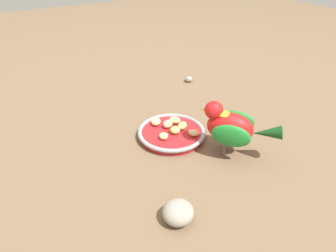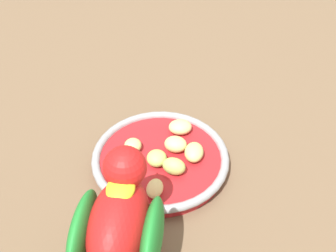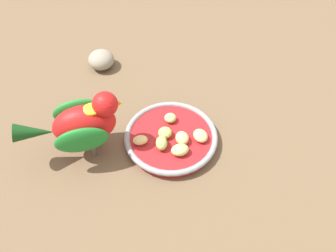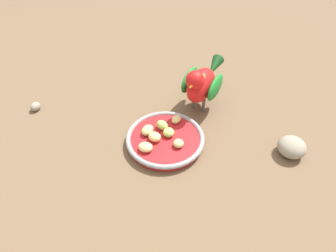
{
  "view_description": "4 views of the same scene",
  "coord_description": "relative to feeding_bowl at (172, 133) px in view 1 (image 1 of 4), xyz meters",
  "views": [
    {
      "loc": [
        0.36,
        0.66,
        0.51
      ],
      "look_at": [
        0.0,
        0.04,
        0.05
      ],
      "focal_mm": 32.43,
      "sensor_mm": 36.0,
      "label": 1
    },
    {
      "loc": [
        -0.36,
        0.32,
        0.49
      ],
      "look_at": [
        -0.0,
        0.0,
        0.05
      ],
      "focal_mm": 48.58,
      "sensor_mm": 36.0,
      "label": 2
    },
    {
      "loc": [
        -0.41,
        -0.16,
        0.56
      ],
      "look_at": [
        -0.02,
        0.03,
        0.05
      ],
      "focal_mm": 35.39,
      "sensor_mm": 36.0,
      "label": 3
    },
    {
      "loc": [
        0.45,
        -0.15,
        0.53
      ],
      "look_at": [
        -0.04,
        0.04,
        0.04
      ],
      "focal_mm": 30.47,
      "sensor_mm": 36.0,
      "label": 4
    }
  ],
  "objects": [
    {
      "name": "apple_piece_1",
      "position": [
        -0.01,
        0.01,
        0.02
      ],
      "size": [
        0.04,
        0.04,
        0.02
      ],
      "primitive_type": "ellipsoid",
      "rotation": [
        0.0,
        0.0,
        2.66
      ],
      "color": "#B2CC66",
      "rests_on": "feeding_bowl"
    },
    {
      "name": "apple_piece_6",
      "position": [
        -0.04,
        0.05,
        0.01
      ],
      "size": [
        0.04,
        0.04,
        0.02
      ],
      "primitive_type": "ellipsoid",
      "rotation": [
        0.0,
        0.0,
        2.2
      ],
      "color": "#E5C67F",
      "rests_on": "feeding_bowl"
    },
    {
      "name": "apple_piece_5",
      "position": [
        -0.03,
        0.0,
        0.02
      ],
      "size": [
        0.04,
        0.04,
        0.02
      ],
      "primitive_type": "ellipsoid",
      "rotation": [
        0.0,
        0.0,
        0.48
      ],
      "color": "#B2CC66",
      "rests_on": "feeding_bowl"
    },
    {
      "name": "ground_plane",
      "position": [
        0.02,
        -0.03,
        -0.01
      ],
      "size": [
        4.0,
        4.0,
        0.0
      ],
      "primitive_type": "plane",
      "color": "brown"
    },
    {
      "name": "parrot",
      "position": [
        -0.1,
        0.14,
        0.07
      ],
      "size": [
        0.17,
        0.18,
        0.15
      ],
      "rotation": [
        0.0,
        0.0,
        -0.86
      ],
      "color": "#59544C",
      "rests_on": "ground_plane"
    },
    {
      "name": "apple_piece_3",
      "position": [
        -0.0,
        -0.03,
        0.02
      ],
      "size": [
        0.04,
        0.04,
        0.02
      ],
      "primitive_type": "ellipsoid",
      "rotation": [
        0.0,
        0.0,
        0.62
      ],
      "color": "#E5C67F",
      "rests_on": "feeding_bowl"
    },
    {
      "name": "rock_large",
      "position": [
        0.14,
        0.27,
        0.01
      ],
      "size": [
        0.09,
        0.09,
        0.05
      ],
      "primitive_type": "ellipsoid",
      "rotation": [
        0.0,
        0.0,
        3.92
      ],
      "color": "gray",
      "rests_on": "ground_plane"
    },
    {
      "name": "apple_piece_4",
      "position": [
        0.02,
        -0.06,
        0.02
      ],
      "size": [
        0.04,
        0.05,
        0.02
      ],
      "primitive_type": "ellipsoid",
      "rotation": [
        0.0,
        0.0,
        4.04
      ],
      "color": "#E5C67F",
      "rests_on": "feeding_bowl"
    },
    {
      "name": "apple_piece_2",
      "position": [
        -0.03,
        -0.04,
        0.02
      ],
      "size": [
        0.04,
        0.04,
        0.02
      ],
      "primitive_type": "ellipsoid",
      "rotation": [
        0.0,
        0.0,
        2.27
      ],
      "color": "#C6D17A",
      "rests_on": "feeding_bowl"
    },
    {
      "name": "feeding_bowl",
      "position": [
        0.0,
        0.0,
        0.0
      ],
      "size": [
        0.2,
        0.2,
        0.02
      ],
      "color": "#AD1E23",
      "rests_on": "ground_plane"
    },
    {
      "name": "apple_piece_0",
      "position": [
        0.04,
        0.02,
        0.01
      ],
      "size": [
        0.04,
        0.04,
        0.02
      ],
      "primitive_type": "ellipsoid",
      "rotation": [
        0.0,
        0.0,
        5.3
      ],
      "color": "#C6D17A",
      "rests_on": "feeding_bowl"
    },
    {
      "name": "pebble_0",
      "position": [
        -0.26,
        -0.3,
        -0.0
      ],
      "size": [
        0.04,
        0.04,
        0.02
      ],
      "primitive_type": "ellipsoid",
      "rotation": [
        0.0,
        0.0,
        2.4
      ],
      "color": "gray",
      "rests_on": "ground_plane"
    }
  ]
}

